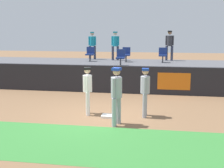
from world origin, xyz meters
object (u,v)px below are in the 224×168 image
object	(u,v)px
player_runner_visitor	(145,89)
seat_back_right	(163,54)
player_fielder_home	(88,87)
seat_back_left	(90,53)
spectator_hooded	(170,43)
spectator_capped	(115,44)
spectator_casual	(92,43)
seat_back_center	(126,54)
seat_front_center	(121,56)
first_base	(107,116)
player_coach_visitor	(116,92)

from	to	relation	value
player_runner_visitor	seat_back_right	distance (m)	7.09
player_fielder_home	seat_back_left	bearing A→B (deg)	177.85
spectator_hooded	spectator_capped	bearing A→B (deg)	12.40
player_runner_visitor	spectator_casual	bearing A→B (deg)	-154.97
seat_back_center	seat_front_center	bearing A→B (deg)	-92.49
spectator_capped	spectator_casual	xyz separation A→B (m)	(-1.51, 0.33, -0.02)
first_base	player_runner_visitor	xyz separation A→B (m)	(1.29, 0.29, 0.95)
player_runner_visitor	spectator_capped	xyz separation A→B (m)	(-2.25, 7.84, 1.17)
seat_back_left	spectator_hooded	xyz separation A→B (m)	(4.63, 1.10, 0.56)
seat_back_center	spectator_hooded	bearing A→B (deg)	24.00
seat_back_center	spectator_hooded	distance (m)	2.77
first_base	seat_back_center	size ratio (longest dim) A/B	0.48
spectator_capped	seat_back_right	bearing A→B (deg)	165.27
player_runner_visitor	spectator_hooded	world-z (taller)	spectator_hooded
seat_front_center	spectator_casual	size ratio (longest dim) A/B	0.49
first_base	spectator_capped	bearing A→B (deg)	96.79
seat_front_center	seat_back_right	world-z (taller)	same
player_coach_visitor	spectator_hooded	world-z (taller)	spectator_hooded
player_runner_visitor	spectator_casual	size ratio (longest dim) A/B	1.01
player_coach_visitor	seat_back_left	world-z (taller)	seat_back_left
first_base	spectator_hooded	distance (m)	9.00
player_runner_visitor	spectator_capped	distance (m)	8.24
player_coach_visitor	seat_back_center	bearing A→B (deg)	-159.19
seat_front_center	first_base	bearing A→B (deg)	-87.08
spectator_capped	spectator_casual	distance (m)	1.54
first_base	player_coach_visitor	world-z (taller)	player_coach_visitor
seat_front_center	spectator_hooded	distance (m)	3.91
player_runner_visitor	seat_back_center	xyz separation A→B (m)	(-1.49, 7.04, 0.64)
seat_back_left	player_coach_visitor	bearing A→B (deg)	-71.08
player_runner_visitor	spectator_casual	world-z (taller)	spectator_casual
seat_back_left	seat_back_right	xyz separation A→B (m)	(4.24, -0.00, -0.00)
player_fielder_home	spectator_capped	size ratio (longest dim) A/B	0.99
player_coach_visitor	player_runner_visitor	bearing A→B (deg)	159.03
player_fielder_home	spectator_capped	world-z (taller)	spectator_capped
seat_back_right	first_base	bearing A→B (deg)	-104.49
spectator_capped	spectator_hooded	bearing A→B (deg)	-173.75
first_base	seat_back_left	xyz separation A→B (m)	(-2.35, 7.33, 1.60)
first_base	seat_back_right	world-z (taller)	seat_back_right
seat_back_center	spectator_casual	size ratio (longest dim) A/B	0.49
player_runner_visitor	player_coach_visitor	distance (m)	1.39
player_fielder_home	player_runner_visitor	distance (m)	2.04
player_coach_visitor	seat_back_center	size ratio (longest dim) A/B	2.21
player_runner_visitor	player_coach_visitor	xyz separation A→B (m)	(-0.84, -1.11, 0.08)
seat_back_center	player_runner_visitor	bearing A→B (deg)	-78.06
player_fielder_home	seat_back_right	world-z (taller)	seat_back_right
seat_back_left	seat_front_center	distance (m)	2.74
seat_front_center	seat_back_right	bearing A→B (deg)	39.61
seat_back_left	spectator_capped	xyz separation A→B (m)	(1.38, 0.80, 0.53)
player_fielder_home	player_runner_visitor	world-z (taller)	player_runner_visitor
seat_front_center	spectator_capped	world-z (taller)	spectator_capped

